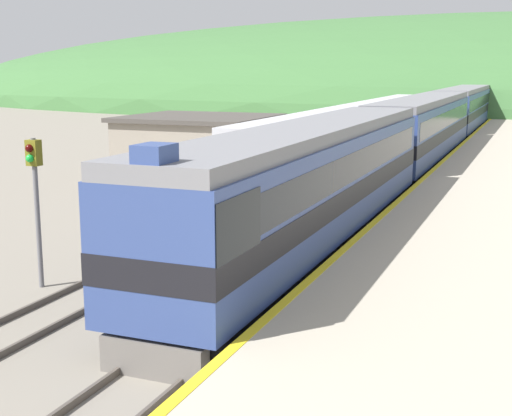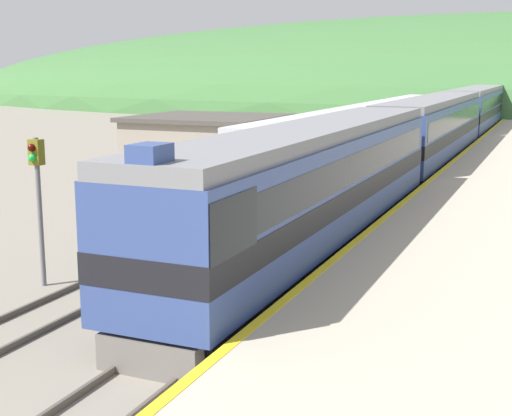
{
  "view_description": "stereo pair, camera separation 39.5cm",
  "coord_description": "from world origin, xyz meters",
  "views": [
    {
      "loc": [
        6.92,
        4.44,
        6.13
      ],
      "look_at": [
        0.15,
        21.23,
        2.54
      ],
      "focal_mm": 50.0,
      "sensor_mm": 36.0,
      "label": 1
    },
    {
      "loc": [
        7.29,
        4.59,
        6.13
      ],
      "look_at": [
        0.15,
        21.23,
        2.54
      ],
      "focal_mm": 50.0,
      "sensor_mm": 36.0,
      "label": 2
    }
  ],
  "objects": [
    {
      "name": "express_train_lead_car",
      "position": [
        0.0,
        26.31,
        2.36
      ],
      "size": [
        2.99,
        21.29,
        4.67
      ],
      "color": "black",
      "rests_on": "ground"
    },
    {
      "name": "station_shed",
      "position": [
        -11.2,
        40.7,
        1.73
      ],
      "size": [
        7.96,
        7.45,
        3.43
      ],
      "color": "gray",
      "rests_on": "ground"
    },
    {
      "name": "carriage_third",
      "position": [
        0.0,
        72.88,
        2.34
      ],
      "size": [
        2.98,
        22.62,
        4.31
      ],
      "color": "black",
      "rests_on": "ground"
    },
    {
      "name": "track_main",
      "position": [
        0.0,
        70.0,
        0.08
      ],
      "size": [
        1.52,
        180.0,
        0.16
      ],
      "color": "#4C443D",
      "rests_on": "ground"
    },
    {
      "name": "track_siding",
      "position": [
        -4.24,
        70.0,
        0.08
      ],
      "size": [
        1.52,
        180.0,
        0.16
      ],
      "color": "#4C443D",
      "rests_on": "ground"
    },
    {
      "name": "distant_hills",
      "position": [
        0.0,
        129.8,
        0.0
      ],
      "size": [
        218.03,
        98.11,
        29.13
      ],
      "color": "#3D6B38",
      "rests_on": "ground"
    },
    {
      "name": "siding_train",
      "position": [
        -4.24,
        50.58,
        1.9
      ],
      "size": [
        2.9,
        39.44,
        3.68
      ],
      "color": "black",
      "rests_on": "ground"
    },
    {
      "name": "carriage_fourth",
      "position": [
        0.0,
        96.37,
        2.34
      ],
      "size": [
        2.98,
        22.62,
        4.31
      ],
      "color": "black",
      "rests_on": "ground"
    },
    {
      "name": "carriage_second",
      "position": [
        0.0,
        49.38,
        2.34
      ],
      "size": [
        2.98,
        22.62,
        4.31
      ],
      "color": "black",
      "rests_on": "ground"
    },
    {
      "name": "signal_post_siding",
      "position": [
        -5.97,
        20.12,
        3.02
      ],
      "size": [
        0.36,
        0.42,
        4.23
      ],
      "color": "slate",
      "rests_on": "ground"
    },
    {
      "name": "platform",
      "position": [
        4.99,
        50.0,
        0.46
      ],
      "size": [
        6.65,
        140.0,
        0.93
      ],
      "color": "#B2A893",
      "rests_on": "ground"
    }
  ]
}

